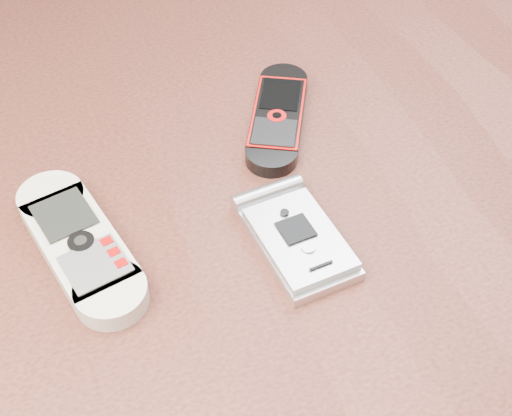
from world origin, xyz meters
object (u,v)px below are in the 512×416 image
Objects in this scene: nokia_white at (80,244)px; motorola_razr at (297,239)px; nokia_black_red at (278,116)px; table at (250,304)px.

nokia_white is 0.15m from motorola_razr.
motorola_razr is at bearing -78.00° from nokia_black_red.
nokia_black_red is at bearing 57.75° from table.
nokia_white is 1.11× the size of nokia_black_red.
motorola_razr reaches higher than table.
nokia_white is 1.42× the size of motorola_razr.
nokia_white reaches higher than nokia_black_red.
table is 11.49× the size of motorola_razr.
table is 0.16m from nokia_black_red.
table is at bearing -94.44° from nokia_black_red.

